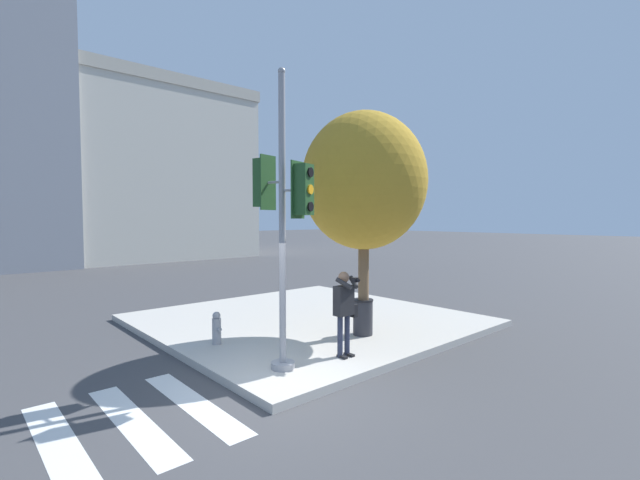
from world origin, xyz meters
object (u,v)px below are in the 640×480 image
object	(u,v)px
traffic_signal_pole	(283,212)
person_photographer	(345,306)
trash_bin	(363,317)
fire_hydrant	(217,328)
street_tree	(364,181)

from	to	relation	value
traffic_signal_pole	person_photographer	world-z (taller)	traffic_signal_pole
person_photographer	trash_bin	xyz separation A→B (m)	(1.47, 0.85, -0.60)
traffic_signal_pole	fire_hydrant	bearing A→B (deg)	94.79
person_photographer	fire_hydrant	size ratio (longest dim) A/B	2.38
person_photographer	traffic_signal_pole	bearing A→B (deg)	168.65
traffic_signal_pole	person_photographer	size ratio (longest dim) A/B	3.20
street_tree	person_photographer	bearing A→B (deg)	-150.43
trash_bin	street_tree	bearing A→B (deg)	-117.33
traffic_signal_pole	person_photographer	bearing A→B (deg)	-11.35
traffic_signal_pole	fire_hydrant	size ratio (longest dim) A/B	7.60
street_tree	trash_bin	world-z (taller)	street_tree
street_tree	fire_hydrant	bearing A→B (deg)	151.03
street_tree	trash_bin	bearing A→B (deg)	62.67
traffic_signal_pole	fire_hydrant	xyz separation A→B (m)	(-0.19, 2.21, -2.55)
person_photographer	street_tree	world-z (taller)	street_tree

